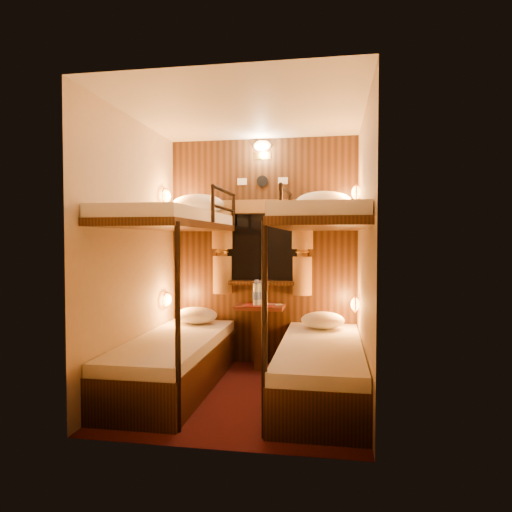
% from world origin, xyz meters
% --- Properties ---
extents(floor, '(2.10, 2.10, 0.00)m').
position_xyz_m(floor, '(0.00, 0.00, 0.00)').
color(floor, '#350E0E').
rests_on(floor, ground).
extents(ceiling, '(2.10, 2.10, 0.00)m').
position_xyz_m(ceiling, '(0.00, 0.00, 2.40)').
color(ceiling, silver).
rests_on(ceiling, wall_back).
extents(wall_back, '(2.40, 0.00, 2.40)m').
position_xyz_m(wall_back, '(0.00, 1.05, 1.20)').
color(wall_back, '#C6B293').
rests_on(wall_back, floor).
extents(wall_front, '(2.40, 0.00, 2.40)m').
position_xyz_m(wall_front, '(0.00, -1.05, 1.20)').
color(wall_front, '#C6B293').
rests_on(wall_front, floor).
extents(wall_left, '(0.00, 2.40, 2.40)m').
position_xyz_m(wall_left, '(-1.00, 0.00, 1.20)').
color(wall_left, '#C6B293').
rests_on(wall_left, floor).
extents(wall_right, '(0.00, 2.40, 2.40)m').
position_xyz_m(wall_right, '(1.00, 0.00, 1.20)').
color(wall_right, '#C6B293').
rests_on(wall_right, floor).
extents(back_panel, '(2.00, 0.03, 2.40)m').
position_xyz_m(back_panel, '(0.00, 1.04, 1.20)').
color(back_panel, black).
rests_on(back_panel, floor).
extents(bunk_left, '(0.72, 1.90, 1.82)m').
position_xyz_m(bunk_left, '(-0.65, 0.07, 0.56)').
color(bunk_left, black).
rests_on(bunk_left, floor).
extents(bunk_right, '(0.72, 1.90, 1.82)m').
position_xyz_m(bunk_right, '(0.65, 0.07, 0.56)').
color(bunk_right, black).
rests_on(bunk_right, floor).
extents(window, '(1.00, 0.12, 0.79)m').
position_xyz_m(window, '(0.00, 1.00, 1.18)').
color(window, black).
rests_on(window, back_panel).
extents(curtains, '(1.10, 0.22, 1.00)m').
position_xyz_m(curtains, '(0.00, 0.97, 1.26)').
color(curtains, brown).
rests_on(curtains, back_panel).
extents(back_fixtures, '(0.54, 0.09, 0.48)m').
position_xyz_m(back_fixtures, '(0.00, 1.00, 2.25)').
color(back_fixtures, black).
rests_on(back_fixtures, back_panel).
extents(reading_lamps, '(2.00, 0.20, 1.25)m').
position_xyz_m(reading_lamps, '(-0.00, 0.70, 1.24)').
color(reading_lamps, orange).
rests_on(reading_lamps, wall_left).
extents(table, '(0.50, 0.34, 0.66)m').
position_xyz_m(table, '(0.00, 0.85, 0.41)').
color(table, '#521D12').
rests_on(table, floor).
extents(bottle_left, '(0.08, 0.08, 0.27)m').
position_xyz_m(bottle_left, '(-0.03, 0.80, 0.77)').
color(bottle_left, '#99BFE5').
rests_on(bottle_left, table).
extents(bottle_right, '(0.07, 0.07, 0.25)m').
position_xyz_m(bottle_right, '(0.02, 0.85, 0.76)').
color(bottle_right, '#99BFE5').
rests_on(bottle_right, table).
extents(sachet_a, '(0.09, 0.07, 0.01)m').
position_xyz_m(sachet_a, '(0.10, 0.90, 0.65)').
color(sachet_a, silver).
rests_on(sachet_a, table).
extents(sachet_b, '(0.09, 0.09, 0.01)m').
position_xyz_m(sachet_b, '(0.19, 0.91, 0.65)').
color(sachet_b, silver).
rests_on(sachet_b, table).
extents(pillow_lower_left, '(0.43, 0.31, 0.17)m').
position_xyz_m(pillow_lower_left, '(-0.65, 0.75, 0.54)').
color(pillow_lower_left, white).
rests_on(pillow_lower_left, bunk_left).
extents(pillow_lower_right, '(0.42, 0.30, 0.17)m').
position_xyz_m(pillow_lower_right, '(0.65, 0.68, 0.54)').
color(pillow_lower_right, white).
rests_on(pillow_lower_right, bunk_right).
extents(pillow_upper_left, '(0.55, 0.39, 0.22)m').
position_xyz_m(pillow_upper_left, '(-0.65, 0.82, 1.70)').
color(pillow_upper_left, white).
rests_on(pillow_upper_left, bunk_left).
extents(pillow_upper_right, '(0.57, 0.40, 0.22)m').
position_xyz_m(pillow_upper_right, '(0.65, 0.80, 1.70)').
color(pillow_upper_right, white).
rests_on(pillow_upper_right, bunk_right).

